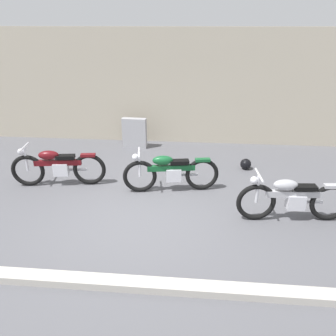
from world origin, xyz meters
The scene contains 8 objects.
ground_plane centered at (0.00, 0.00, 0.00)m, with size 40.00×40.00×0.00m, color #56565B.
building_wall centered at (0.00, 4.60, 1.67)m, with size 18.00×0.30×3.35m, color #B2A893.
curb_strip centered at (0.00, -1.93, 0.06)m, with size 18.00×0.24×0.12m, color #B7B2A8.
stone_marker centered at (-0.79, 3.82, 0.44)m, with size 0.71×0.20×0.89m, color #9E9EA3.
helmet centered at (2.32, 2.48, 0.14)m, with size 0.28×0.28×0.28m, color black.
motorcycle_maroon centered at (-2.06, 1.16, 0.46)m, with size 2.11×0.63×0.95m.
motorcycle_green centered at (0.51, 1.11, 0.46)m, with size 2.09×0.66×0.94m.
motorcycle_silver centered at (2.87, 0.12, 0.46)m, with size 2.11×0.59×0.95m.
Camera 1 is at (1.08, -5.57, 3.46)m, focal length 36.05 mm.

